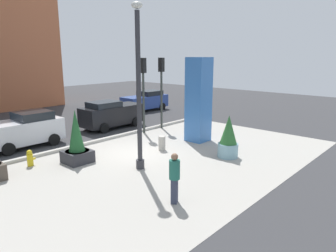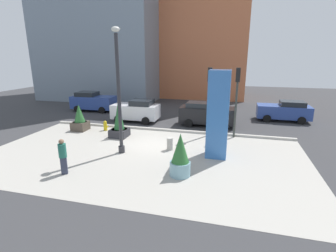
% 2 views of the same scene
% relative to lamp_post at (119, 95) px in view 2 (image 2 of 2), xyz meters
% --- Properties ---
extents(ground_plane, '(60.00, 60.00, 0.00)m').
position_rel_lamp_post_xyz_m(ground_plane, '(1.28, 5.75, -3.35)').
color(ground_plane, '#38383A').
extents(plaza_pavement, '(18.00, 10.00, 0.02)m').
position_rel_lamp_post_xyz_m(plaza_pavement, '(1.28, -0.25, -3.35)').
color(plaza_pavement, '#ADA89E').
rests_on(plaza_pavement, ground_plane).
extents(curb_strip, '(18.00, 0.24, 0.16)m').
position_rel_lamp_post_xyz_m(curb_strip, '(1.28, 4.87, -3.27)').
color(curb_strip, '#B7B2A8').
rests_on(curb_strip, ground_plane).
extents(lamp_post, '(0.44, 0.44, 6.87)m').
position_rel_lamp_post_xyz_m(lamp_post, '(0.00, 0.00, 0.00)').
color(lamp_post, '#2D2D33').
rests_on(lamp_post, ground_plane).
extents(art_pillar_blue, '(1.12, 1.12, 4.73)m').
position_rel_lamp_post_xyz_m(art_pillar_blue, '(5.32, 0.87, -0.99)').
color(art_pillar_blue, '#3870BC').
rests_on(art_pillar_blue, ground_plane).
extents(potted_plant_near_right, '(0.97, 0.97, 2.07)m').
position_rel_lamp_post_xyz_m(potted_plant_near_right, '(3.88, -2.01, -2.40)').
color(potted_plant_near_right, '#7AA8B7').
rests_on(potted_plant_near_right, ground_plane).
extents(potted_plant_near_left, '(1.06, 1.06, 1.97)m').
position_rel_lamp_post_xyz_m(potted_plant_near_left, '(-4.92, 3.43, -2.50)').
color(potted_plant_near_left, '#4C4238').
rests_on(potted_plant_near_left, ground_plane).
extents(potted_plant_curbside, '(1.15, 1.15, 2.46)m').
position_rel_lamp_post_xyz_m(potted_plant_curbside, '(-1.40, 2.71, -2.38)').
color(potted_plant_curbside, '#2D2D33').
rests_on(potted_plant_curbside, ground_plane).
extents(fire_hydrant, '(0.36, 0.26, 0.75)m').
position_rel_lamp_post_xyz_m(fire_hydrant, '(-3.08, 3.85, -2.98)').
color(fire_hydrant, gold).
rests_on(fire_hydrant, ground_plane).
extents(concrete_bollard, '(0.36, 0.36, 0.75)m').
position_rel_lamp_post_xyz_m(concrete_bollard, '(2.58, 1.13, -2.98)').
color(concrete_bollard, '#B2ADA3').
rests_on(concrete_bollard, ground_plane).
extents(traffic_light_corner, '(0.28, 0.42, 4.67)m').
position_rel_lamp_post_xyz_m(traffic_light_corner, '(6.23, 4.59, -0.20)').
color(traffic_light_corner, '#333833').
rests_on(traffic_light_corner, ground_plane).
extents(traffic_light_far_side, '(0.28, 0.42, 4.67)m').
position_rel_lamp_post_xyz_m(traffic_light_far_side, '(4.46, 4.44, -0.20)').
color(traffic_light_far_side, '#333833').
rests_on(traffic_light_far_side, ground_plane).
extents(car_curb_east, '(4.32, 2.00, 1.86)m').
position_rel_lamp_post_xyz_m(car_curb_east, '(4.05, 7.17, -2.41)').
color(car_curb_east, black).
rests_on(car_curb_east, ground_plane).
extents(car_intersection, '(3.90, 2.12, 1.86)m').
position_rel_lamp_post_xyz_m(car_intersection, '(-1.85, 7.08, -2.42)').
color(car_intersection, silver).
rests_on(car_intersection, ground_plane).
extents(car_curb_west, '(4.33, 2.17, 1.90)m').
position_rel_lamp_post_xyz_m(car_curb_west, '(-7.62, 9.92, -2.40)').
color(car_curb_west, '#2D4793').
rests_on(car_curb_west, ground_plane).
extents(car_far_lane, '(4.29, 1.99, 1.74)m').
position_rel_lamp_post_xyz_m(car_far_lane, '(10.27, 10.35, -2.48)').
color(car_far_lane, '#2D4793').
rests_on(car_far_lane, ground_plane).
extents(pedestrian_by_curb, '(0.49, 0.49, 1.74)m').
position_rel_lamp_post_xyz_m(pedestrian_by_curb, '(-1.46, -3.24, -2.38)').
color(pedestrian_by_curb, '#33384C').
rests_on(pedestrian_by_curb, ground_plane).
extents(highrise_across_street, '(16.07, 8.12, 23.59)m').
position_rel_lamp_post_xyz_m(highrise_across_street, '(-0.82, 22.80, 8.45)').
color(highrise_across_street, '#C66B42').
rests_on(highrise_across_street, ground_plane).
extents(office_block_flanking, '(14.49, 12.56, 22.94)m').
position_rel_lamp_post_xyz_m(office_block_flanking, '(-10.53, 19.80, 8.12)').
color(office_block_flanking, gray).
rests_on(office_block_flanking, ground_plane).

